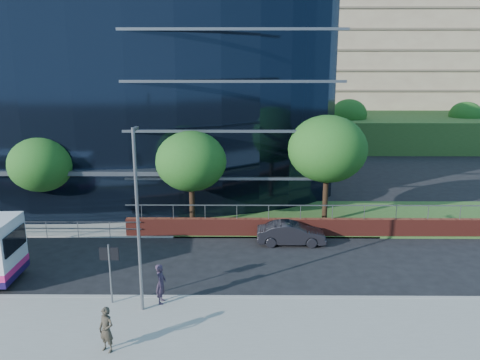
{
  "coord_description": "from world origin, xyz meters",
  "views": [
    {
      "loc": [
        10.42,
        -20.74,
        10.49
      ],
      "look_at": [
        10.19,
        8.0,
        3.53
      ],
      "focal_mm": 35.0,
      "sensor_mm": 36.0,
      "label": 1
    }
  ],
  "objects_px": {
    "street_sign": "(109,261)",
    "pedestrian_b": "(106,330)",
    "parked_car": "(291,233)",
    "tree_far_d": "(327,149)",
    "streetlight_east": "(138,216)",
    "tree_far_c": "(191,161)",
    "tree_dist_f": "(466,116)",
    "pedestrian": "(161,284)",
    "tree_far_b": "(41,164)",
    "tree_dist_e": "(349,114)"
  },
  "relations": [
    {
      "from": "tree_far_b",
      "to": "pedestrian_b",
      "type": "relative_size",
      "value": 3.44
    },
    {
      "from": "tree_far_d",
      "to": "pedestrian_b",
      "type": "height_order",
      "value": "tree_far_d"
    },
    {
      "from": "street_sign",
      "to": "tree_dist_f",
      "type": "height_order",
      "value": "tree_dist_f"
    },
    {
      "from": "tree_far_c",
      "to": "tree_dist_f",
      "type": "xyz_separation_m",
      "value": [
        33.0,
        33.0,
        -0.33
      ]
    },
    {
      "from": "street_sign",
      "to": "tree_far_b",
      "type": "distance_m",
      "value": 13.54
    },
    {
      "from": "tree_dist_e",
      "to": "streetlight_east",
      "type": "relative_size",
      "value": 0.81
    },
    {
      "from": "tree_far_c",
      "to": "tree_far_b",
      "type": "bearing_deg",
      "value": 177.14
    },
    {
      "from": "parked_car",
      "to": "pedestrian",
      "type": "relative_size",
      "value": 2.24
    },
    {
      "from": "tree_dist_f",
      "to": "tree_far_d",
      "type": "bearing_deg",
      "value": -126.87
    },
    {
      "from": "tree_far_c",
      "to": "tree_dist_f",
      "type": "relative_size",
      "value": 1.08
    },
    {
      "from": "parked_car",
      "to": "pedestrian_b",
      "type": "bearing_deg",
      "value": 145.6
    },
    {
      "from": "street_sign",
      "to": "tree_dist_e",
      "type": "height_order",
      "value": "tree_dist_e"
    },
    {
      "from": "street_sign",
      "to": "streetlight_east",
      "type": "xyz_separation_m",
      "value": [
        1.5,
        -0.59,
        2.29
      ]
    },
    {
      "from": "street_sign",
      "to": "streetlight_east",
      "type": "relative_size",
      "value": 0.35
    },
    {
      "from": "tree_far_b",
      "to": "tree_far_d",
      "type": "height_order",
      "value": "tree_far_d"
    },
    {
      "from": "street_sign",
      "to": "tree_far_d",
      "type": "height_order",
      "value": "tree_far_d"
    },
    {
      "from": "street_sign",
      "to": "tree_far_d",
      "type": "relative_size",
      "value": 0.38
    },
    {
      "from": "tree_dist_f",
      "to": "pedestrian_b",
      "type": "distance_m",
      "value": 58.71
    },
    {
      "from": "street_sign",
      "to": "pedestrian_b",
      "type": "bearing_deg",
      "value": -77.1
    },
    {
      "from": "street_sign",
      "to": "pedestrian_b",
      "type": "distance_m",
      "value": 3.95
    },
    {
      "from": "parked_car",
      "to": "tree_far_d",
      "type": "bearing_deg",
      "value": -33.43
    },
    {
      "from": "street_sign",
      "to": "tree_far_c",
      "type": "xyz_separation_m",
      "value": [
        2.5,
        10.59,
        2.39
      ]
    },
    {
      "from": "tree_dist_e",
      "to": "tree_far_c",
      "type": "bearing_deg",
      "value": -118.74
    },
    {
      "from": "street_sign",
      "to": "parked_car",
      "type": "height_order",
      "value": "street_sign"
    },
    {
      "from": "tree_far_d",
      "to": "street_sign",
      "type": "bearing_deg",
      "value": -134.78
    },
    {
      "from": "tree_dist_f",
      "to": "tree_far_b",
      "type": "bearing_deg",
      "value": -142.92
    },
    {
      "from": "tree_dist_f",
      "to": "parked_car",
      "type": "distance_m",
      "value": 44.93
    },
    {
      "from": "tree_far_c",
      "to": "tree_dist_f",
      "type": "bearing_deg",
      "value": 45.0
    },
    {
      "from": "pedestrian",
      "to": "pedestrian_b",
      "type": "relative_size",
      "value": 1.05
    },
    {
      "from": "tree_far_c",
      "to": "pedestrian_b",
      "type": "bearing_deg",
      "value": -96.61
    },
    {
      "from": "pedestrian",
      "to": "pedestrian_b",
      "type": "xyz_separation_m",
      "value": [
        -1.38,
        -3.73,
        -0.04
      ]
    },
    {
      "from": "street_sign",
      "to": "parked_car",
      "type": "relative_size",
      "value": 0.68
    },
    {
      "from": "streetlight_east",
      "to": "pedestrian_b",
      "type": "relative_size",
      "value": 4.55
    },
    {
      "from": "parked_car",
      "to": "tree_far_b",
      "type": "bearing_deg",
      "value": 78.75
    },
    {
      "from": "street_sign",
      "to": "tree_far_b",
      "type": "height_order",
      "value": "tree_far_b"
    },
    {
      "from": "streetlight_east",
      "to": "tree_far_c",
      "type": "bearing_deg",
      "value": 84.89
    },
    {
      "from": "tree_dist_f",
      "to": "tree_dist_e",
      "type": "bearing_deg",
      "value": -172.87
    },
    {
      "from": "tree_dist_f",
      "to": "streetlight_east",
      "type": "relative_size",
      "value": 0.76
    },
    {
      "from": "tree_far_c",
      "to": "streetlight_east",
      "type": "bearing_deg",
      "value": -95.11
    },
    {
      "from": "tree_dist_e",
      "to": "streetlight_east",
      "type": "xyz_separation_m",
      "value": [
        -18.0,
        -42.17,
        -0.1
      ]
    },
    {
      "from": "streetlight_east",
      "to": "tree_dist_f",
      "type": "bearing_deg",
      "value": 52.42
    },
    {
      "from": "parked_car",
      "to": "pedestrian_b",
      "type": "xyz_separation_m",
      "value": [
        -7.96,
        -11.32,
        0.35
      ]
    },
    {
      "from": "tree_far_d",
      "to": "parked_car",
      "type": "distance_m",
      "value": 6.58
    },
    {
      "from": "tree_dist_e",
      "to": "tree_far_b",
      "type": "bearing_deg",
      "value": -131.52
    },
    {
      "from": "tree_far_b",
      "to": "streetlight_east",
      "type": "height_order",
      "value": "streetlight_east"
    },
    {
      "from": "parked_car",
      "to": "tree_dist_f",
      "type": "bearing_deg",
      "value": -35.84
    },
    {
      "from": "tree_far_d",
      "to": "pedestrian_b",
      "type": "xyz_separation_m",
      "value": [
        -10.65,
        -15.28,
        -4.16
      ]
    },
    {
      "from": "tree_far_d",
      "to": "tree_dist_e",
      "type": "height_order",
      "value": "tree_far_d"
    },
    {
      "from": "parked_car",
      "to": "pedestrian",
      "type": "distance_m",
      "value": 10.05
    },
    {
      "from": "street_sign",
      "to": "parked_car",
      "type": "xyz_separation_m",
      "value": [
        8.81,
        7.62,
        -1.47
      ]
    }
  ]
}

